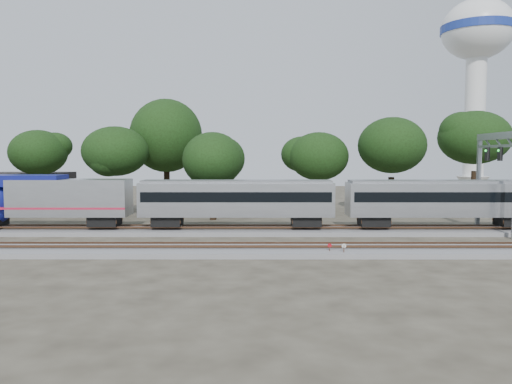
# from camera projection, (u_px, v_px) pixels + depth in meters

# --- Properties ---
(ground) EXTENTS (160.00, 160.00, 0.00)m
(ground) POSITION_uv_depth(u_px,v_px,m) (247.00, 244.00, 42.94)
(ground) COLOR #383328
(ground) RESTS_ON ground
(track_far) EXTENTS (160.00, 5.00, 0.73)m
(track_far) POSITION_uv_depth(u_px,v_px,m) (248.00, 231.00, 48.91)
(track_far) COLOR slate
(track_far) RESTS_ON ground
(track_near) EXTENTS (160.00, 5.00, 0.73)m
(track_near) POSITION_uv_depth(u_px,v_px,m) (246.00, 250.00, 38.94)
(track_near) COLOR slate
(track_near) RESTS_ON ground
(switch_stand_red) EXTENTS (0.30, 0.06, 0.96)m
(switch_stand_red) POSITION_uv_depth(u_px,v_px,m) (330.00, 248.00, 37.67)
(switch_stand_red) COLOR #512D19
(switch_stand_red) RESTS_ON ground
(switch_stand_white) EXTENTS (0.33, 0.09, 1.05)m
(switch_stand_white) POSITION_uv_depth(u_px,v_px,m) (344.00, 249.00, 37.09)
(switch_stand_white) COLOR #512D19
(switch_stand_white) RESTS_ON ground
(switch_lever) EXTENTS (0.51, 0.31, 0.30)m
(switch_lever) POSITION_uv_depth(u_px,v_px,m) (330.00, 254.00, 37.59)
(switch_lever) COLOR #512D19
(switch_lever) RESTS_ON ground
(water_tower) EXTENTS (12.97, 12.97, 35.89)m
(water_tower) POSITION_uv_depth(u_px,v_px,m) (477.00, 51.00, 90.99)
(water_tower) COLOR silver
(water_tower) RESTS_ON ground
(signal_gantry) EXTENTS (0.68, 8.05, 9.79)m
(signal_gantry) POSITION_uv_depth(u_px,v_px,m) (496.00, 160.00, 48.36)
(signal_gantry) COLOR gray
(signal_gantry) RESTS_ON ground
(brick_building) EXTENTS (10.95, 7.87, 5.17)m
(brick_building) POSITION_uv_depth(u_px,v_px,m) (29.00, 191.00, 69.70)
(brick_building) COLOR brown
(brick_building) RESTS_ON ground
(tree_1) EXTENTS (8.07, 8.07, 11.38)m
(tree_1) POSITION_uv_depth(u_px,v_px,m) (38.00, 153.00, 64.42)
(tree_1) COLOR black
(tree_1) RESTS_ON ground
(tree_2) EXTENTS (8.20, 8.20, 11.56)m
(tree_2) POSITION_uv_depth(u_px,v_px,m) (115.00, 151.00, 59.45)
(tree_2) COLOR black
(tree_2) RESTS_ON ground
(tree_3) EXTENTS (10.33, 10.33, 14.57)m
(tree_3) POSITION_uv_depth(u_px,v_px,m) (166.00, 136.00, 65.87)
(tree_3) COLOR black
(tree_3) RESTS_ON ground
(tree_4) EXTENTS (7.20, 7.20, 10.16)m
(tree_4) POSITION_uv_depth(u_px,v_px,m) (213.00, 160.00, 58.31)
(tree_4) COLOR black
(tree_4) RESTS_ON ground
(tree_5) EXTENTS (7.56, 7.56, 10.66)m
(tree_5) POSITION_uv_depth(u_px,v_px,m) (319.00, 157.00, 65.10)
(tree_5) COLOR black
(tree_5) RESTS_ON ground
(tree_6) EXTENTS (9.01, 9.01, 12.70)m
(tree_6) POSITION_uv_depth(u_px,v_px,m) (392.00, 145.00, 64.04)
(tree_6) COLOR black
(tree_6) RESTS_ON ground
(tree_7) EXTENTS (10.19, 10.19, 14.37)m
(tree_7) POSITION_uv_depth(u_px,v_px,m) (475.00, 138.00, 69.23)
(tree_7) COLOR black
(tree_7) RESTS_ON ground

